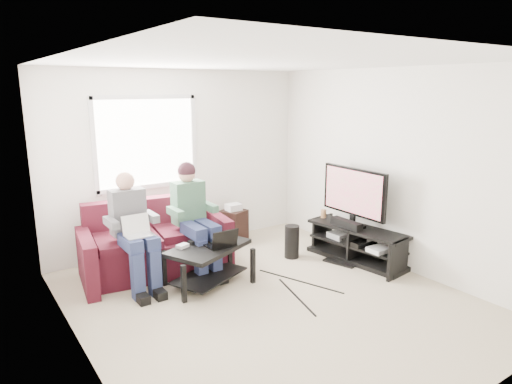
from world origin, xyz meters
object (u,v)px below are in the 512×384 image
at_px(subwoofer, 292,242).
at_px(end_table, 234,224).
at_px(sofa, 156,246).
at_px(coffee_table, 209,256).
at_px(tv_stand, 357,246).
at_px(tv, 354,193).

distance_m(subwoofer, end_table, 1.10).
relative_size(sofa, end_table, 3.42).
distance_m(sofa, coffee_table, 0.87).
bearing_deg(subwoofer, coffee_table, -174.52).
distance_m(tv_stand, end_table, 1.92).
bearing_deg(coffee_table, sofa, 113.58).
bearing_deg(coffee_table, tv_stand, -12.76).
bearing_deg(end_table, coffee_table, -132.49).
height_order(tv_stand, subwoofer, tv_stand).
bearing_deg(tv, subwoofer, 142.82).
bearing_deg(tv, sofa, 154.13).
xyz_separation_m(sofa, tv, (2.41, -1.17, 0.61)).
xyz_separation_m(coffee_table, tv_stand, (2.06, -0.47, -0.15)).
bearing_deg(coffee_table, end_table, 47.51).
bearing_deg(coffee_table, subwoofer, 5.48).
xyz_separation_m(sofa, end_table, (1.44, 0.39, -0.06)).
bearing_deg(coffee_table, tv, -10.10).
bearing_deg(sofa, tv, -25.87).
bearing_deg(subwoofer, sofa, 159.11).
bearing_deg(tv, coffee_table, 169.90).
distance_m(tv_stand, tv, 0.73).
height_order(coffee_table, end_table, end_table).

